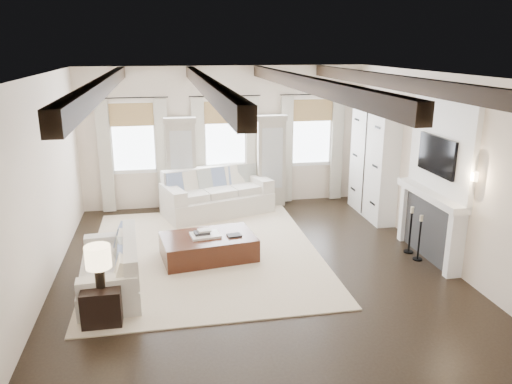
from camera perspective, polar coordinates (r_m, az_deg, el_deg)
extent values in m
plane|color=black|center=(8.47, -0.12, -8.96)|extent=(7.50, 7.50, 0.00)
cube|color=#F6E4CF|center=(11.54, -3.57, 6.27)|extent=(6.50, 0.04, 3.20)
cube|color=#F6E4CF|center=(4.51, 8.80, -10.61)|extent=(6.50, 0.04, 3.20)
cube|color=#F6E4CF|center=(8.01, -23.63, 0.31)|extent=(0.04, 7.50, 3.20)
cube|color=#F6E4CF|center=(9.08, 20.50, 2.43)|extent=(0.04, 7.50, 3.20)
cube|color=white|center=(7.66, -0.14, 13.19)|extent=(6.50, 7.50, 0.04)
cube|color=black|center=(7.59, -17.05, 11.54)|extent=(0.16, 7.40, 0.22)
cube|color=black|center=(7.57, -5.85, 12.15)|extent=(0.16, 7.40, 0.22)
cube|color=black|center=(7.84, 5.39, 12.31)|extent=(0.16, 7.40, 0.22)
cube|color=black|center=(8.36, 15.21, 12.08)|extent=(0.16, 7.40, 0.22)
cube|color=white|center=(11.44, -13.85, 5.98)|extent=(0.90, 0.03, 1.45)
cube|color=#AA864F|center=(11.30, -14.05, 8.57)|extent=(0.94, 0.04, 0.50)
cube|color=beige|center=(11.46, -16.84, 3.83)|extent=(0.28, 0.08, 2.50)
cube|color=beige|center=(11.39, -10.63, 4.19)|extent=(0.28, 0.08, 2.50)
cylinder|color=black|center=(11.20, -14.20, 10.40)|extent=(1.60, 0.02, 0.02)
cube|color=white|center=(11.50, -3.55, 6.48)|extent=(0.90, 0.03, 1.45)
cube|color=#AA864F|center=(11.36, -3.56, 9.07)|extent=(0.94, 0.04, 0.50)
cube|color=beige|center=(11.42, -6.55, 4.39)|extent=(0.28, 0.08, 2.50)
cube|color=beige|center=(11.57, -0.40, 4.66)|extent=(0.28, 0.08, 2.50)
cylinder|color=black|center=(11.27, -3.56, 10.90)|extent=(1.60, 0.02, 0.02)
cube|color=white|center=(11.93, 6.33, 6.77)|extent=(0.90, 0.03, 1.45)
cube|color=#AA864F|center=(11.79, 6.50, 9.26)|extent=(0.94, 0.04, 0.50)
cube|color=beige|center=(11.74, 3.51, 4.80)|extent=(0.28, 0.08, 2.50)
cube|color=beige|center=(12.10, 9.23, 4.97)|extent=(0.28, 0.08, 2.50)
cylinder|color=black|center=(11.71, 6.63, 11.03)|extent=(1.60, 0.02, 0.02)
cube|color=#ADA697|center=(11.37, -8.51, 2.87)|extent=(0.64, 0.38, 2.00)
cube|color=#B2B7BA|center=(11.14, -8.50, 3.38)|extent=(0.48, 0.02, 1.40)
cube|color=#ADA697|center=(11.17, -8.74, 8.16)|extent=(0.70, 0.42, 0.12)
cube|color=#ADA697|center=(11.62, 1.65, 3.34)|extent=(0.64, 0.38, 2.00)
cube|color=#B2B7BA|center=(11.40, 1.87, 3.85)|extent=(0.48, 0.02, 1.40)
cube|color=#ADA697|center=(11.43, 1.69, 8.52)|extent=(0.70, 0.42, 0.12)
cube|color=#29292B|center=(9.33, 19.38, -3.85)|extent=(0.18, 1.50, 1.10)
cube|color=black|center=(9.36, 19.13, -4.73)|extent=(0.10, 0.90, 0.70)
cube|color=white|center=(8.66, 21.81, -5.68)|extent=(0.26, 0.14, 1.10)
cube|color=white|center=(9.98, 16.88, -2.29)|extent=(0.26, 0.14, 1.10)
cube|color=white|center=(9.11, 19.36, -0.28)|extent=(0.32, 1.90, 0.12)
cube|color=white|center=(8.95, 20.54, 5.53)|extent=(0.10, 1.90, 1.80)
cube|color=black|center=(8.96, 20.00, 3.96)|extent=(0.07, 1.10, 0.64)
cylinder|color=#FFD899|center=(8.14, 23.73, 1.63)|extent=(0.10, 0.10, 0.14)
cube|color=silver|center=(11.09, 13.28, 3.59)|extent=(0.40, 1.70, 2.50)
cube|color=black|center=(11.01, 12.28, 3.56)|extent=(0.01, 0.02, 2.40)
cube|color=beige|center=(9.17, -5.83, -6.94)|extent=(4.04, 4.89, 0.02)
cube|color=silver|center=(11.17, -4.39, -1.39)|extent=(2.56, 1.72, 0.45)
cube|color=silver|center=(11.39, -5.28, 1.58)|extent=(2.21, 0.91, 0.56)
cube|color=silver|center=(10.71, -9.47, -0.29)|extent=(0.58, 1.05, 0.29)
cube|color=silver|center=(11.50, 0.26, 1.11)|extent=(0.58, 1.05, 0.29)
cube|color=silver|center=(10.80, -7.45, -0.43)|extent=(0.80, 0.83, 0.16)
cube|color=silver|center=(11.03, -4.31, 0.03)|extent=(0.80, 0.83, 0.16)
cube|color=silver|center=(11.30, -1.31, 0.47)|extent=(0.80, 0.83, 0.16)
cube|color=#667BA9|center=(10.92, -8.94, 0.98)|extent=(0.52, 0.37, 0.49)
cube|color=silver|center=(11.03, -7.30, 1.20)|extent=(0.52, 0.37, 0.49)
cube|color=beige|center=(11.15, -5.70, 1.42)|extent=(0.52, 0.37, 0.49)
cube|color=#667BA9|center=(11.27, -4.12, 1.64)|extent=(0.52, 0.37, 0.49)
cube|color=silver|center=(11.41, -2.59, 1.84)|extent=(0.52, 0.37, 0.49)
cube|color=beige|center=(11.55, -1.09, 2.04)|extent=(0.52, 0.37, 0.49)
cube|color=silver|center=(8.10, -16.31, -9.52)|extent=(0.99, 1.95, 0.36)
cube|color=silver|center=(7.92, -14.15, -6.71)|extent=(0.32, 1.82, 0.45)
cube|color=silver|center=(8.75, -16.36, -5.41)|extent=(0.83, 0.29, 0.24)
cube|color=silver|center=(7.22, -16.63, -10.23)|extent=(0.83, 0.29, 0.24)
cube|color=silver|center=(8.48, -16.68, -6.53)|extent=(0.58, 0.54, 0.13)
cube|color=silver|center=(8.00, -16.78, -7.96)|extent=(0.58, 0.54, 0.13)
cube|color=silver|center=(7.52, -16.89, -9.58)|extent=(0.58, 0.54, 0.13)
cube|color=#667BA9|center=(8.55, -15.27, -4.86)|extent=(0.22, 0.39, 0.40)
cube|color=silver|center=(8.23, -15.28, -5.70)|extent=(0.22, 0.39, 0.40)
cube|color=beige|center=(7.92, -15.28, -6.61)|extent=(0.22, 0.39, 0.40)
cube|color=#667BA9|center=(7.60, -15.29, -7.59)|extent=(0.22, 0.39, 0.40)
cube|color=silver|center=(7.29, -15.29, -8.65)|extent=(0.22, 0.39, 0.40)
cube|color=black|center=(8.89, -5.47, -6.29)|extent=(1.72, 1.21, 0.42)
cube|color=white|center=(8.81, -5.82, -4.92)|extent=(0.55, 0.44, 0.04)
cube|color=#262628|center=(8.81, -6.21, -4.65)|extent=(0.28, 0.23, 0.04)
cube|color=beige|center=(8.81, -5.93, -4.40)|extent=(0.24, 0.20, 0.03)
cube|color=#262628|center=(8.77, -2.51, -4.97)|extent=(0.26, 0.21, 0.03)
cube|color=black|center=(7.24, -17.13, -12.13)|extent=(0.52, 0.52, 0.52)
cylinder|color=black|center=(7.06, -17.41, -9.25)|extent=(0.13, 0.13, 0.28)
cylinder|color=#F9D89E|center=(6.95, -17.62, -7.06)|extent=(0.34, 0.34, 0.30)
cube|color=black|center=(11.75, -8.66, -0.21)|extent=(0.41, 0.41, 0.61)
cylinder|color=black|center=(11.62, -8.76, 1.94)|extent=(0.14, 0.14, 0.30)
cylinder|color=#F9D89E|center=(11.55, -8.82, 3.45)|extent=(0.37, 0.37, 0.32)
cylinder|color=black|center=(9.32, 17.96, -7.30)|extent=(0.17, 0.17, 0.02)
cylinder|color=black|center=(9.19, 18.15, -5.26)|extent=(0.03, 0.03, 0.73)
cylinder|color=beige|center=(9.05, 18.38, -2.86)|extent=(0.06, 0.06, 0.10)
cylinder|color=black|center=(9.59, 17.02, -6.53)|extent=(0.18, 0.18, 0.02)
cylinder|color=black|center=(9.45, 17.21, -4.44)|extent=(0.03, 0.03, 0.77)
cylinder|color=beige|center=(9.31, 17.43, -1.96)|extent=(0.07, 0.07, 0.11)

